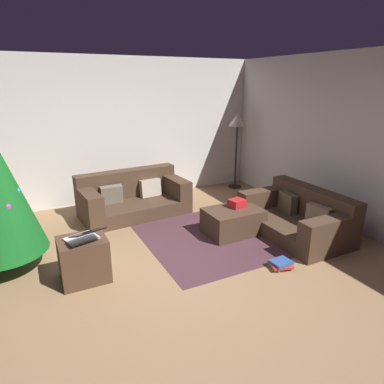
% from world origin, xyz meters
% --- Properties ---
extents(ground_plane, '(6.40, 6.40, 0.00)m').
position_xyz_m(ground_plane, '(0.00, 0.00, 0.00)').
color(ground_plane, '#93704C').
extents(rear_partition, '(6.40, 0.12, 2.60)m').
position_xyz_m(rear_partition, '(0.00, 3.14, 1.30)').
color(rear_partition, silver).
rests_on(rear_partition, ground_plane).
extents(corner_partition, '(0.12, 6.40, 2.60)m').
position_xyz_m(corner_partition, '(3.14, 0.00, 1.30)').
color(corner_partition, silver).
rests_on(corner_partition, ground_plane).
extents(couch_left, '(1.82, 1.02, 0.71)m').
position_xyz_m(couch_left, '(0.30, 2.24, 0.28)').
color(couch_left, '#473323').
rests_on(couch_left, ground_plane).
extents(couch_right, '(0.95, 1.59, 0.66)m').
position_xyz_m(couch_right, '(2.25, 0.34, 0.26)').
color(couch_right, '#473323').
rests_on(couch_right, ground_plane).
extents(ottoman, '(0.82, 0.58, 0.38)m').
position_xyz_m(ottoman, '(1.38, 0.77, 0.19)').
color(ottoman, '#473323').
rests_on(ottoman, ground_plane).
extents(gift_box, '(0.25, 0.23, 0.12)m').
position_xyz_m(gift_box, '(1.48, 0.84, 0.43)').
color(gift_box, red).
rests_on(gift_box, ottoman).
extents(tv_remote, '(0.10, 0.17, 0.02)m').
position_xyz_m(tv_remote, '(1.58, 0.85, 0.39)').
color(tv_remote, black).
rests_on(tv_remote, ottoman).
extents(side_table, '(0.52, 0.44, 0.50)m').
position_xyz_m(side_table, '(-0.82, 0.49, 0.25)').
color(side_table, '#4C3323').
rests_on(side_table, ground_plane).
extents(laptop, '(0.43, 0.49, 0.19)m').
position_xyz_m(laptop, '(-0.80, 0.43, 0.56)').
color(laptop, silver).
rests_on(laptop, side_table).
extents(book_stack, '(0.30, 0.27, 0.09)m').
position_xyz_m(book_stack, '(1.34, -0.32, 0.05)').
color(book_stack, '#387A47').
rests_on(book_stack, ground_plane).
extents(corner_lamp, '(0.36, 0.36, 1.54)m').
position_xyz_m(corner_lamp, '(2.70, 2.71, 1.31)').
color(corner_lamp, black).
rests_on(corner_lamp, ground_plane).
extents(area_rug, '(2.60, 2.00, 0.01)m').
position_xyz_m(area_rug, '(1.38, 0.77, 0.00)').
color(area_rug, '#4A2C34').
rests_on(area_rug, ground_plane).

